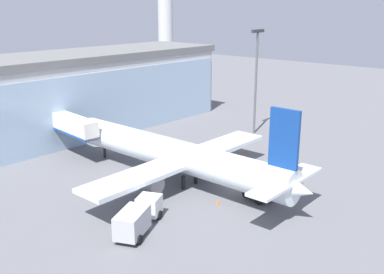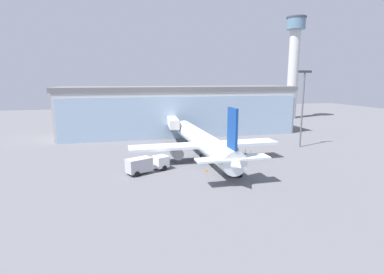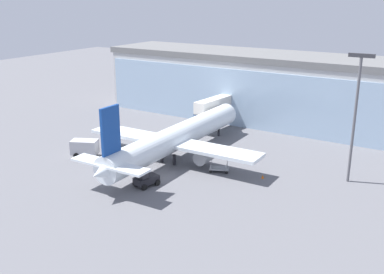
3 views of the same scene
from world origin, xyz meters
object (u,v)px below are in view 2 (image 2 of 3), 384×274
at_px(baggage_cart, 244,155).
at_px(safety_cone_wingtip, 271,153).
at_px(pushback_tug, 235,169).
at_px(control_tower, 294,60).
at_px(catering_truck, 146,164).
at_px(jet_bridge, 172,123).
at_px(airplane, 204,142).
at_px(safety_cone_nose, 206,170).
at_px(apron_light_mast, 303,102).

relative_size(baggage_cart, safety_cone_wingtip, 5.82).
bearing_deg(pushback_tug, safety_cone_wingtip, -34.48).
distance_m(control_tower, catering_truck, 87.96).
height_order(jet_bridge, pushback_tug, jet_bridge).
bearing_deg(jet_bridge, airplane, -166.87).
xyz_separation_m(catering_truck, safety_cone_nose, (9.68, -2.23, -1.19)).
bearing_deg(pushback_tug, apron_light_mast, -40.35).
height_order(airplane, catering_truck, airplane).
bearing_deg(jet_bridge, safety_cone_wingtip, -133.17).
bearing_deg(safety_cone_nose, pushback_tug, -33.68).
xyz_separation_m(catering_truck, pushback_tug, (13.70, -4.90, -0.49)).
relative_size(apron_light_mast, safety_cone_wingtip, 31.21).
bearing_deg(safety_cone_wingtip, baggage_cart, -172.02).
relative_size(control_tower, safety_cone_wingtip, 69.84).
height_order(pushback_tug, safety_cone_nose, pushback_tug).
xyz_separation_m(jet_bridge, pushback_tug, (4.42, -29.80, -3.62)).
xyz_separation_m(airplane, pushback_tug, (2.08, -10.43, -2.44)).
distance_m(jet_bridge, airplane, 19.54).
distance_m(apron_light_mast, safety_cone_nose, 31.06).
relative_size(jet_bridge, safety_cone_wingtip, 25.60).
height_order(airplane, baggage_cart, airplane).
bearing_deg(control_tower, jet_bridge, -149.43).
height_order(control_tower, baggage_cart, control_tower).
height_order(safety_cone_nose, safety_cone_wingtip, same).
bearing_deg(jet_bridge, apron_light_mast, -112.02).
bearing_deg(apron_light_mast, catering_truck, -163.99).
relative_size(control_tower, baggage_cart, 12.00).
bearing_deg(safety_cone_nose, safety_cone_wingtip, 25.12).
relative_size(baggage_cart, safety_cone_nose, 5.82).
bearing_deg(pushback_tug, control_tower, -23.41).
bearing_deg(apron_light_mast, control_tower, 59.57).
xyz_separation_m(jet_bridge, catering_truck, (-9.28, -24.89, -3.13)).
distance_m(jet_bridge, baggage_cart, 23.22).
relative_size(jet_bridge, baggage_cart, 4.40).
height_order(jet_bridge, baggage_cart, jet_bridge).
xyz_separation_m(airplane, safety_cone_nose, (-1.94, -7.76, -3.14)).
bearing_deg(baggage_cart, airplane, -29.93).
height_order(jet_bridge, airplane, airplane).
relative_size(baggage_cart, pushback_tug, 0.90).
distance_m(apron_light_mast, baggage_cart, 20.12).
bearing_deg(catering_truck, jet_bridge, 45.54).
height_order(baggage_cart, safety_cone_wingtip, baggage_cart).
bearing_deg(airplane, safety_cone_wingtip, -90.07).
xyz_separation_m(jet_bridge, safety_cone_nose, (0.40, -27.12, -4.32)).
bearing_deg(apron_light_mast, pushback_tug, -145.82).
xyz_separation_m(baggage_cart, safety_cone_wingtip, (6.30, 0.88, -0.23)).
xyz_separation_m(control_tower, safety_cone_nose, (-53.90, -59.19, -22.39)).
relative_size(apron_light_mast, baggage_cart, 5.36).
distance_m(control_tower, safety_cone_wingtip, 67.63).
xyz_separation_m(safety_cone_nose, safety_cone_wingtip, (16.29, 7.64, 0.00)).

